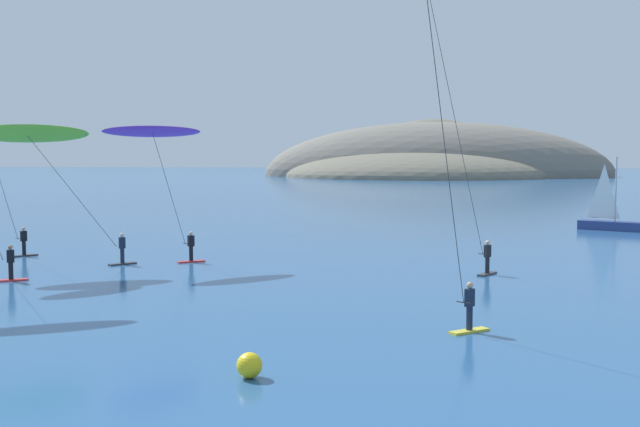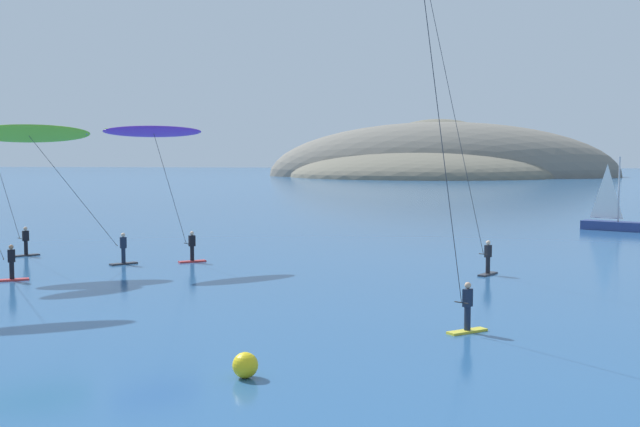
% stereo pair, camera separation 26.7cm
% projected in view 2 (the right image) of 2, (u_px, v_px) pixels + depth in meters
% --- Properties ---
extents(headland_island, '(86.87, 55.52, 28.78)m').
position_uv_depth(headland_island, '(435.00, 176.00, 199.47)').
color(headland_island, slate).
rests_on(headland_island, ground).
extents(sailboat_near, '(5.64, 3.75, 5.70)m').
position_uv_depth(sailboat_near, '(618.00, 222.00, 61.79)').
color(sailboat_near, navy).
rests_on(sailboat_near, ground).
extents(kitesurfer_purple, '(4.96, 4.56, 7.51)m').
position_uv_depth(kitesurfer_purple, '(157.00, 142.00, 42.53)').
color(kitesurfer_purple, red).
rests_on(kitesurfer_purple, ground).
extents(kitesurfer_lime, '(7.75, 5.01, 7.52)m').
position_uv_depth(kitesurfer_lime, '(35.00, 142.00, 41.11)').
color(kitesurfer_lime, '#2D2D33').
rests_on(kitesurfer_lime, ground).
extents(kitesurfer_cyan, '(5.75, 5.93, 13.99)m').
position_uv_depth(kitesurfer_cyan, '(434.00, 13.00, 36.15)').
color(kitesurfer_cyan, '#2D2D33').
rests_on(kitesurfer_cyan, ground).
extents(marker_buoy, '(0.70, 0.70, 0.70)m').
position_uv_depth(marker_buoy, '(245.00, 365.00, 21.47)').
color(marker_buoy, yellow).
rests_on(marker_buoy, ground).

